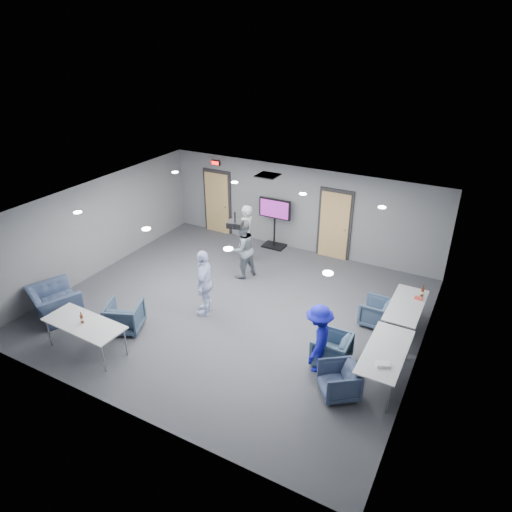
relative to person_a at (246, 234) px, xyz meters
The scene contains 29 objects.
floor 2.77m from the person_a, 67.01° to the right, with size 9.00×9.00×0.00m, color #34363B.
ceiling 3.18m from the person_a, 67.01° to the right, with size 9.00×9.00×0.00m, color silver.
wall_back 1.94m from the person_a, 57.16° to the left, with size 9.00×0.02×2.70m, color slate.
wall_front 6.51m from the person_a, 80.93° to the right, with size 9.00×0.02×2.70m, color slate.
wall_left 4.25m from the person_a, 145.23° to the right, with size 0.02×8.00×2.70m, color slate.
wall_right 6.04m from the person_a, 23.60° to the right, with size 0.02×8.00×2.70m, color slate.
door_left 2.51m from the person_a, 142.06° to the left, with size 1.06×0.17×2.24m.
door_right 2.71m from the person_a, 34.70° to the left, with size 1.06×0.17×2.24m.
exit_sign 2.93m from the person_a, 142.43° to the left, with size 0.32×0.08×0.16m.
hvac_diffuser 1.89m from the person_a, 36.40° to the left, with size 0.60×0.60×0.03m, color black.
downlights 3.17m from the person_a, 67.01° to the right, with size 6.18×3.78×0.02m.
person_a is the anchor object (origin of this frame).
person_b 0.94m from the person_a, 66.65° to the right, with size 0.85×0.66×1.74m, color slate.
person_c 2.96m from the person_a, 80.42° to the right, with size 1.01×0.42×1.72m, color silver.
person_d 5.17m from the person_a, 43.84° to the right, with size 0.99×0.57×1.54m, color #1A1DAC.
chair_right_a 4.63m from the person_a, 17.63° to the right, with size 0.69×0.71×0.65m, color #3C4F68.
chair_right_b 5.13m from the person_a, 39.75° to the right, with size 0.75×0.77×0.70m, color #3C5267.
chair_right_c 6.01m from the person_a, 43.02° to the right, with size 0.70×0.72×0.66m, color #3B4967.
chair_front_a 4.52m from the person_a, 100.01° to the right, with size 0.77×0.79×0.72m, color #334559.
chair_front_b 5.53m from the person_a, 119.02° to the right, with size 1.19×1.04×0.77m, color #3A4865.
table_right_a 5.21m from the person_a, 15.09° to the right, with size 0.73×1.75×0.73m.
table_right_b 5.99m from the person_a, 32.94° to the right, with size 0.78×1.87×0.73m.
table_front_left 5.50m from the person_a, 100.06° to the right, with size 1.91×0.86×0.73m.
bottle_front 5.51m from the person_a, 100.35° to the right, with size 0.07×0.07×0.27m.
bottle_right 5.33m from the person_a, ahead, with size 0.08×0.08×0.29m.
snack_box 5.32m from the person_a, 10.67° to the right, with size 0.18×0.12×0.04m, color #D24234.
wrapper 6.31m from the person_a, 36.24° to the right, with size 0.24×0.16×0.05m, color silver.
tv_stand 1.37m from the person_a, 77.01° to the left, with size 1.07×0.51×1.64m.
projector 3.18m from the person_a, 65.16° to the right, with size 0.39×0.36×0.36m.
Camera 1 is at (5.15, -8.39, 6.46)m, focal length 32.00 mm.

